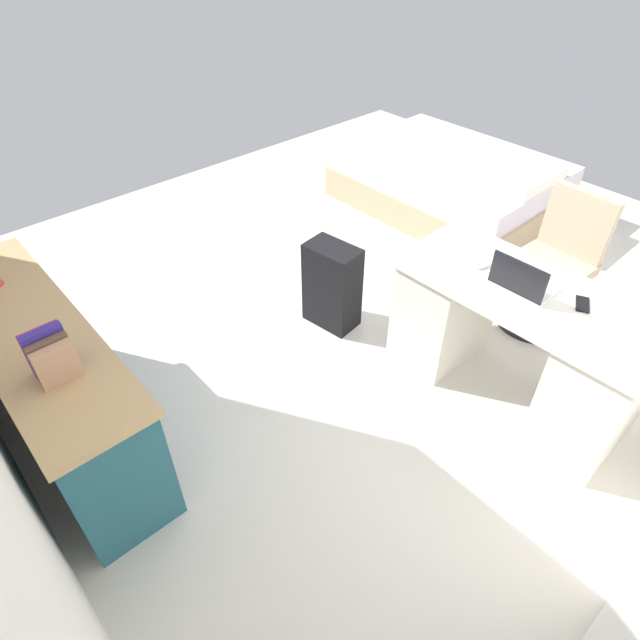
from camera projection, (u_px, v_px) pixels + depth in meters
ground_plane at (397, 313)px, 3.87m from camera, size 6.12×6.12×0.00m
desk at (515, 341)px, 3.06m from camera, size 1.46×0.70×0.76m
office_chair at (553, 269)px, 3.57m from camera, size 0.52×0.52×0.94m
credenza at (53, 383)px, 2.82m from camera, size 1.80×0.48×0.78m
bed at (451, 182)px, 4.97m from camera, size 1.92×1.43×0.58m
suitcase_black at (332, 286)px, 3.62m from camera, size 0.39×0.27×0.61m
laptop at (521, 282)px, 2.80m from camera, size 0.32×0.23×0.21m
computer_mouse at (483, 264)px, 2.99m from camera, size 0.06×0.10×0.03m
cell_phone_near_laptop at (582, 304)px, 2.73m from camera, size 0.12×0.15×0.01m
book_row at (51, 355)px, 2.27m from camera, size 0.16×0.17×0.24m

